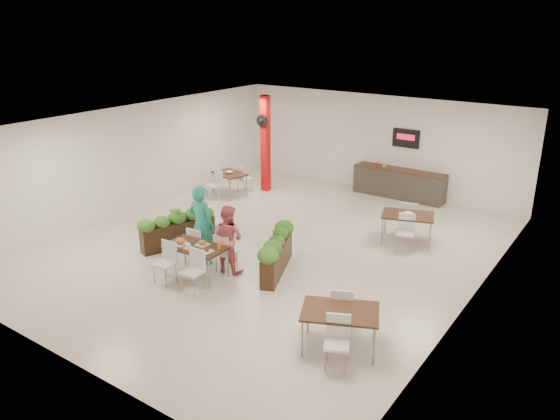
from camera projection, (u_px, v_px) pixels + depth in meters
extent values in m
plane|color=beige|center=(273.00, 247.00, 14.02)|extent=(12.00, 12.00, 0.00)
cube|color=white|center=(377.00, 143.00, 18.12)|extent=(10.00, 0.10, 3.20)
cube|color=white|center=(58.00, 278.00, 8.84)|extent=(10.00, 0.10, 3.20)
cube|color=white|center=(135.00, 159.00, 16.16)|extent=(0.10, 12.00, 3.20)
cube|color=white|center=(478.00, 230.00, 10.79)|extent=(0.10, 12.00, 3.20)
cube|color=white|center=(272.00, 123.00, 12.94)|extent=(10.00, 12.00, 0.04)
cube|color=red|center=(265.00, 144.00, 18.03)|extent=(0.25, 0.25, 3.20)
cylinder|color=black|center=(262.00, 121.00, 17.62)|extent=(0.40, 0.06, 0.40)
sphere|color=black|center=(261.00, 121.00, 17.59)|extent=(0.12, 0.12, 0.12)
cube|color=#2B2926|center=(399.00, 184.00, 17.69)|extent=(3.00, 0.60, 0.90)
cube|color=black|center=(400.00, 170.00, 17.54)|extent=(3.00, 0.62, 0.04)
cube|color=black|center=(406.00, 138.00, 17.45)|extent=(0.90, 0.04, 0.60)
cube|color=red|center=(406.00, 137.00, 17.41)|extent=(0.60, 0.02, 0.18)
imported|color=#A9251C|center=(377.00, 163.00, 17.93)|extent=(0.09, 0.09, 0.19)
imported|color=gold|center=(384.00, 164.00, 17.80)|extent=(0.13, 0.13, 0.17)
cube|color=black|center=(195.00, 247.00, 12.20)|extent=(1.44, 0.87, 0.04)
cylinder|color=gray|center=(165.00, 261.00, 12.37)|extent=(0.04, 0.04, 0.71)
cylinder|color=gray|center=(209.00, 274.00, 11.74)|extent=(0.04, 0.04, 0.71)
cylinder|color=gray|center=(185.00, 251.00, 12.92)|extent=(0.04, 0.04, 0.71)
cylinder|color=gray|center=(228.00, 263.00, 12.28)|extent=(0.04, 0.04, 0.71)
cube|color=white|center=(199.00, 245.00, 12.97)|extent=(0.44, 0.44, 0.05)
cube|color=white|center=(194.00, 238.00, 12.74)|extent=(0.42, 0.06, 0.45)
cylinder|color=gray|center=(210.00, 253.00, 13.10)|extent=(0.02, 0.02, 0.43)
cylinder|color=gray|center=(199.00, 250.00, 13.27)|extent=(0.02, 0.02, 0.43)
cylinder|color=gray|center=(201.00, 259.00, 12.83)|extent=(0.02, 0.02, 0.43)
cylinder|color=gray|center=(190.00, 255.00, 13.00)|extent=(0.02, 0.02, 0.43)
cube|color=white|center=(226.00, 253.00, 12.58)|extent=(0.44, 0.44, 0.05)
cube|color=white|center=(221.00, 245.00, 12.34)|extent=(0.42, 0.06, 0.45)
cylinder|color=gray|center=(237.00, 261.00, 12.71)|extent=(0.02, 0.02, 0.43)
cylinder|color=gray|center=(225.00, 258.00, 12.88)|extent=(0.02, 0.02, 0.43)
cylinder|color=gray|center=(228.00, 266.00, 12.44)|extent=(0.02, 0.02, 0.43)
cylinder|color=gray|center=(216.00, 263.00, 12.60)|extent=(0.02, 0.02, 0.43)
cube|color=white|center=(164.00, 264.00, 12.01)|extent=(0.44, 0.44, 0.05)
cube|color=white|center=(170.00, 250.00, 12.08)|extent=(0.42, 0.06, 0.45)
cylinder|color=gray|center=(154.00, 275.00, 12.04)|extent=(0.02, 0.02, 0.43)
cylinder|color=gray|center=(166.00, 278.00, 11.87)|extent=(0.02, 0.02, 0.43)
cylinder|color=gray|center=(165.00, 269.00, 12.31)|extent=(0.02, 0.02, 0.43)
cylinder|color=gray|center=(176.00, 272.00, 12.14)|extent=(0.02, 0.02, 0.43)
cube|color=white|center=(192.00, 272.00, 11.62)|extent=(0.44, 0.44, 0.05)
cube|color=white|center=(198.00, 258.00, 11.68)|extent=(0.42, 0.06, 0.45)
cylinder|color=gray|center=(182.00, 283.00, 11.64)|extent=(0.02, 0.02, 0.43)
cylinder|color=gray|center=(194.00, 287.00, 11.48)|extent=(0.02, 0.02, 0.43)
cylinder|color=gray|center=(192.00, 277.00, 11.92)|extent=(0.02, 0.02, 0.43)
cylinder|color=gray|center=(204.00, 281.00, 11.75)|extent=(0.02, 0.02, 0.43)
cube|color=white|center=(181.00, 244.00, 12.29)|extent=(0.32, 0.32, 0.01)
ellipsoid|color=#A65B29|center=(180.00, 241.00, 12.26)|extent=(0.22, 0.22, 0.13)
cube|color=white|center=(202.00, 245.00, 12.24)|extent=(0.27, 0.27, 0.01)
ellipsoid|color=gold|center=(202.00, 242.00, 12.22)|extent=(0.18, 0.18, 0.11)
cube|color=white|center=(206.00, 251.00, 11.90)|extent=(0.27, 0.27, 0.01)
ellipsoid|color=#4B150F|center=(206.00, 249.00, 11.88)|extent=(0.16, 0.16, 0.10)
cube|color=white|center=(188.00, 248.00, 12.07)|extent=(0.19, 0.19, 0.01)
ellipsoid|color=white|center=(188.00, 246.00, 12.06)|extent=(0.12, 0.12, 0.07)
cylinder|color=orange|center=(219.00, 246.00, 12.02)|extent=(0.07, 0.07, 0.15)
imported|color=brown|center=(180.00, 237.00, 12.53)|extent=(0.12, 0.12, 0.10)
imported|color=teal|center=(201.00, 225.00, 12.84)|extent=(0.73, 0.50, 1.92)
imported|color=#D35E6B|center=(228.00, 239.00, 12.46)|extent=(0.81, 0.65, 1.60)
cube|color=black|center=(178.00, 234.00, 13.97)|extent=(0.99, 1.95, 0.65)
ellipsoid|color=#1D5518|center=(146.00, 225.00, 13.37)|extent=(0.40, 0.40, 0.32)
ellipsoid|color=#1D5518|center=(162.00, 221.00, 13.59)|extent=(0.40, 0.40, 0.32)
ellipsoid|color=#1D5518|center=(177.00, 218.00, 13.82)|extent=(0.40, 0.40, 0.32)
ellipsoid|color=#1D5518|center=(192.00, 215.00, 14.04)|extent=(0.40, 0.40, 0.32)
ellipsoid|color=#1D5518|center=(207.00, 211.00, 14.26)|extent=(0.40, 0.40, 0.32)
imported|color=#1D5518|center=(177.00, 214.00, 13.79)|extent=(0.38, 0.33, 0.43)
cube|color=black|center=(277.00, 258.00, 12.57)|extent=(1.06, 1.95, 0.66)
ellipsoid|color=#1D5518|center=(268.00, 255.00, 11.65)|extent=(0.40, 0.40, 0.32)
ellipsoid|color=#1D5518|center=(273.00, 248.00, 12.03)|extent=(0.40, 0.40, 0.32)
ellipsoid|color=#1D5518|center=(277.00, 240.00, 12.42)|extent=(0.40, 0.40, 0.32)
ellipsoid|color=#1D5518|center=(281.00, 234.00, 12.80)|extent=(0.40, 0.40, 0.32)
ellipsoid|color=#1D5518|center=(284.00, 227.00, 13.19)|extent=(0.40, 0.40, 0.32)
imported|color=#1D5518|center=(277.00, 237.00, 12.39)|extent=(0.24, 0.24, 0.43)
cube|color=black|center=(229.00, 174.00, 17.84)|extent=(1.30, 1.05, 0.04)
cylinder|color=gray|center=(213.00, 183.00, 18.15)|extent=(0.04, 0.04, 0.71)
cylinder|color=gray|center=(230.00, 190.00, 17.40)|extent=(0.04, 0.04, 0.71)
cylinder|color=gray|center=(229.00, 179.00, 18.53)|extent=(0.04, 0.04, 0.71)
cylinder|color=gray|center=(247.00, 186.00, 17.78)|extent=(0.04, 0.04, 0.71)
cube|color=white|center=(244.00, 179.00, 18.29)|extent=(0.52, 0.52, 0.05)
cube|color=white|center=(240.00, 172.00, 18.09)|extent=(0.41, 0.16, 0.45)
cylinder|color=gray|center=(252.00, 185.00, 18.34)|extent=(0.02, 0.02, 0.43)
cylinder|color=gray|center=(246.00, 183.00, 18.59)|extent=(0.02, 0.02, 0.43)
cylinder|color=gray|center=(243.00, 187.00, 18.14)|extent=(0.02, 0.02, 0.43)
cylinder|color=gray|center=(238.00, 185.00, 18.39)|extent=(0.02, 0.02, 0.43)
cube|color=white|center=(214.00, 185.00, 17.58)|extent=(0.52, 0.52, 0.05)
cube|color=white|center=(219.00, 177.00, 17.60)|extent=(0.41, 0.16, 0.45)
cylinder|color=gray|center=(207.00, 192.00, 17.68)|extent=(0.02, 0.02, 0.43)
cylinder|color=gray|center=(213.00, 194.00, 17.43)|extent=(0.02, 0.02, 0.43)
cylinder|color=gray|center=(216.00, 190.00, 17.88)|extent=(0.02, 0.02, 0.43)
cylinder|color=gray|center=(222.00, 192.00, 17.63)|extent=(0.02, 0.02, 0.43)
imported|color=white|center=(229.00, 172.00, 17.82)|extent=(0.22, 0.22, 0.05)
cube|color=black|center=(408.00, 215.00, 14.13)|extent=(1.52, 1.25, 0.04)
cylinder|color=gray|center=(382.00, 231.00, 14.07)|extent=(0.04, 0.04, 0.71)
cylinder|color=gray|center=(430.00, 236.00, 13.76)|extent=(0.04, 0.04, 0.71)
cylinder|color=gray|center=(385.00, 221.00, 14.76)|extent=(0.04, 0.04, 0.71)
cylinder|color=gray|center=(431.00, 226.00, 14.44)|extent=(0.04, 0.04, 0.71)
cube|color=white|center=(409.00, 217.00, 14.77)|extent=(0.53, 0.53, 0.05)
cube|color=white|center=(409.00, 211.00, 14.51)|extent=(0.41, 0.17, 0.45)
cylinder|color=gray|center=(415.00, 224.00, 14.96)|extent=(0.02, 0.02, 0.43)
cylinder|color=gray|center=(402.00, 223.00, 15.05)|extent=(0.02, 0.02, 0.43)
cylinder|color=gray|center=(414.00, 228.00, 14.65)|extent=(0.02, 0.02, 0.43)
cylinder|color=gray|center=(401.00, 227.00, 14.74)|extent=(0.02, 0.02, 0.43)
cube|color=white|center=(405.00, 233.00, 13.68)|extent=(0.53, 0.53, 0.05)
cube|color=white|center=(407.00, 222.00, 13.77)|extent=(0.41, 0.17, 0.45)
cylinder|color=gray|center=(397.00, 244.00, 13.65)|extent=(0.02, 0.02, 0.43)
cylinder|color=gray|center=(411.00, 245.00, 13.56)|extent=(0.02, 0.02, 0.43)
cylinder|color=gray|center=(398.00, 239.00, 13.96)|extent=(0.02, 0.02, 0.43)
cylinder|color=gray|center=(412.00, 240.00, 13.87)|extent=(0.02, 0.02, 0.43)
imported|color=white|center=(408.00, 213.00, 14.12)|extent=(0.22, 0.22, 0.05)
cube|color=black|center=(340.00, 312.00, 9.53)|extent=(1.60, 1.38, 0.04)
cylinder|color=gray|center=(302.00, 339.00, 9.40)|extent=(0.04, 0.04, 0.71)
cylinder|color=gray|center=(374.00, 346.00, 9.19)|extent=(0.04, 0.04, 0.71)
cylinder|color=gray|center=(308.00, 316.00, 10.12)|extent=(0.04, 0.04, 0.71)
cylinder|color=gray|center=(375.00, 322.00, 9.91)|extent=(0.04, 0.04, 0.71)
cube|color=white|center=(342.00, 309.00, 10.18)|extent=(0.56, 0.56, 0.05)
cube|color=white|center=(342.00, 302.00, 9.92)|extent=(0.40, 0.21, 0.45)
cylinder|color=gray|center=(351.00, 316.00, 10.39)|extent=(0.02, 0.02, 0.43)
cylinder|color=gray|center=(333.00, 314.00, 10.44)|extent=(0.02, 0.02, 0.43)
cylinder|color=gray|center=(350.00, 325.00, 10.07)|extent=(0.02, 0.02, 0.43)
cylinder|color=gray|center=(332.00, 323.00, 10.13)|extent=(0.02, 0.02, 0.43)
cube|color=white|center=(337.00, 345.00, 9.07)|extent=(0.56, 0.56, 0.05)
cube|color=white|center=(338.00, 325.00, 9.16)|extent=(0.40, 0.21, 0.45)
cylinder|color=gray|center=(325.00, 361.00, 9.02)|extent=(0.02, 0.02, 0.43)
cylinder|color=gray|center=(346.00, 364.00, 8.96)|extent=(0.02, 0.02, 0.43)
cylinder|color=gray|center=(327.00, 350.00, 9.33)|extent=(0.02, 0.02, 0.43)
cylinder|color=gray|center=(347.00, 352.00, 9.28)|extent=(0.02, 0.02, 0.43)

